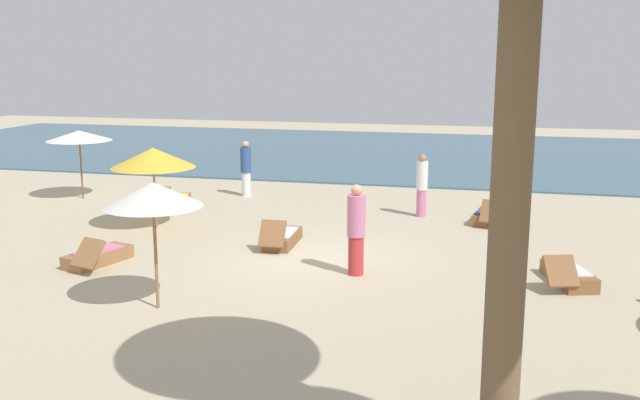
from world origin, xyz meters
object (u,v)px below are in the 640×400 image
object	(u,v)px
umbrella_2	(153,158)
umbrella_3	(79,136)
lounger_2	(282,238)
lounger_0	(177,201)
person_2	(422,185)
umbrella_1	(153,195)
lounger_4	(568,275)
lounger_3	(488,216)
person_1	(246,168)
person_0	(356,230)
lounger_1	(97,256)

from	to	relation	value
umbrella_2	umbrella_3	world-z (taller)	umbrella_3
lounger_2	lounger_0	bearing A→B (deg)	141.65
person_2	umbrella_1	bearing A→B (deg)	-114.01
lounger_4	lounger_3	bearing A→B (deg)	107.96
umbrella_1	lounger_4	size ratio (longest dim) A/B	1.25
lounger_3	person_1	distance (m)	7.63
umbrella_1	person_1	world-z (taller)	umbrella_1
person_1	lounger_2	bearing A→B (deg)	-62.67
umbrella_3	lounger_4	xyz separation A→B (m)	(13.70, -5.20, -1.75)
umbrella_1	umbrella_3	world-z (taller)	umbrella_1
person_1	umbrella_3	bearing A→B (deg)	-161.91
umbrella_1	person_0	size ratio (longest dim) A/B	1.22
umbrella_3	person_2	size ratio (longest dim) A/B	1.21
lounger_3	lounger_4	world-z (taller)	lounger_3
umbrella_2	lounger_3	bearing A→B (deg)	17.93
lounger_2	lounger_4	bearing A→B (deg)	-12.61
umbrella_3	person_0	world-z (taller)	umbrella_3
umbrella_2	umbrella_3	xyz separation A→B (m)	(-3.91, 2.95, 0.12)
lounger_0	person_0	size ratio (longest dim) A/B	0.97
umbrella_1	lounger_1	size ratio (longest dim) A/B	1.26
lounger_3	umbrella_2	bearing A→B (deg)	-162.07
umbrella_3	lounger_3	size ratio (longest dim) A/B	1.19
lounger_1	lounger_3	bearing A→B (deg)	36.71
lounger_0	lounger_1	world-z (taller)	lounger_1
umbrella_3	person_0	bearing A→B (deg)	-30.23
umbrella_2	person_0	size ratio (longest dim) A/B	1.15
umbrella_1	person_1	distance (m)	10.13
umbrella_3	person_0	xyz separation A→B (m)	(9.61, -5.60, -1.00)
umbrella_1	person_0	xyz separation A→B (m)	(2.99, 2.74, -1.10)
umbrella_2	lounger_3	distance (m)	8.77
lounger_1	person_0	distance (m)	5.52
lounger_1	person_2	world-z (taller)	person_2
person_0	lounger_1	bearing A→B (deg)	-173.50
person_0	lounger_4	bearing A→B (deg)	5.53
umbrella_2	lounger_4	size ratio (longest dim) A/B	1.18
umbrella_1	umbrella_3	xyz separation A→B (m)	(-6.62, 8.34, -0.10)
lounger_0	lounger_1	distance (m)	5.75
lounger_3	person_0	distance (m)	5.91
umbrella_2	lounger_3	xyz separation A→B (m)	(8.20, 2.65, -1.63)
umbrella_3	person_1	bearing A→B (deg)	18.09
lounger_1	person_1	bearing A→B (deg)	85.86
person_0	person_1	distance (m)	8.65
lounger_0	lounger_1	size ratio (longest dim) A/B	1.00
umbrella_2	lounger_0	xyz separation A→B (m)	(-0.56, 2.43, -1.63)
umbrella_2	lounger_4	world-z (taller)	umbrella_2
umbrella_2	person_1	bearing A→B (deg)	79.59
umbrella_2	lounger_2	distance (m)	4.05
umbrella_2	person_1	xyz separation A→B (m)	(0.83, 4.50, -0.93)
person_0	person_1	world-z (taller)	person_0
lounger_4	person_2	xyz separation A→B (m)	(-3.38, 5.19, 0.70)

